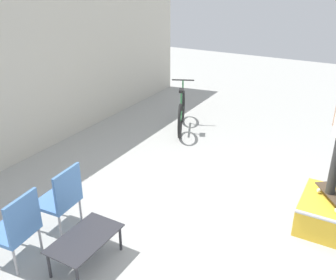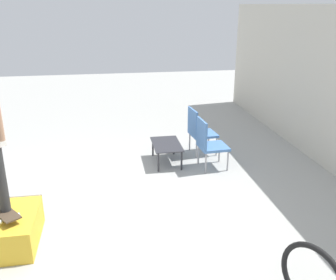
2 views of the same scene
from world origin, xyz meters
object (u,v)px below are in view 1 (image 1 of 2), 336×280
(coffee_table, at_px, (85,240))
(patio_chair_left, at_px, (17,226))
(skate_ramp_box, at_px, (332,214))
(bicycle, at_px, (182,112))
(skateboard_on_ramp, at_px, (335,197))
(patio_chair_right, at_px, (61,197))

(coffee_table, relative_size, patio_chair_left, 0.94)
(skate_ramp_box, distance_m, patio_chair_left, 4.27)
(coffee_table, bearing_deg, bicycle, 12.80)
(skateboard_on_ramp, relative_size, patio_chair_left, 0.79)
(skateboard_on_ramp, bearing_deg, bicycle, 22.10)
(skate_ramp_box, distance_m, coffee_table, 3.45)
(skate_ramp_box, height_order, coffee_table, skate_ramp_box)
(skateboard_on_ramp, bearing_deg, patio_chair_right, 83.84)
(coffee_table, bearing_deg, patio_chair_right, 62.45)
(coffee_table, height_order, bicycle, bicycle)
(coffee_table, height_order, patio_chair_right, patio_chair_right)
(coffee_table, distance_m, bicycle, 4.62)
(skateboard_on_ramp, relative_size, bicycle, 0.47)
(skateboard_on_ramp, bearing_deg, coffee_table, 95.76)
(skateboard_on_ramp, relative_size, patio_chair_right, 0.79)
(skate_ramp_box, relative_size, skateboard_on_ramp, 1.34)
(skateboard_on_ramp, xyz_separation_m, coffee_table, (-2.29, 2.55, -0.15))
(coffee_table, relative_size, patio_chair_right, 0.94)
(skate_ramp_box, bearing_deg, patio_chair_right, 120.25)
(skate_ramp_box, height_order, patio_chair_right, patio_chair_right)
(skate_ramp_box, xyz_separation_m, skateboard_on_ramp, (-0.03, 0.01, 0.29))
(patio_chair_left, bearing_deg, skateboard_on_ramp, 122.92)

